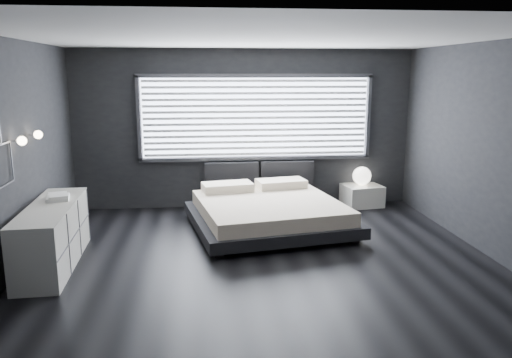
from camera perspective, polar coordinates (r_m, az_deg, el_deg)
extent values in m
plane|color=black|center=(6.58, 0.79, -9.25)|extent=(6.00, 6.00, 0.00)
plane|color=silver|center=(6.14, 0.87, 15.87)|extent=(6.00, 6.00, 0.00)
cube|color=black|center=(8.92, -1.29, 5.70)|extent=(6.00, 0.04, 2.80)
cube|color=black|center=(3.56, 6.14, -4.25)|extent=(6.00, 0.04, 2.80)
cube|color=black|center=(6.57, -26.15, 2.13)|extent=(0.04, 5.50, 2.80)
cube|color=black|center=(7.21, 25.27, 3.00)|extent=(0.04, 5.50, 2.80)
cube|color=white|center=(8.90, 0.00, 7.04)|extent=(4.00, 0.02, 1.38)
cube|color=#47474C|center=(8.89, -13.26, 6.72)|extent=(0.06, 0.08, 1.48)
cube|color=#47474C|center=(9.31, 12.71, 6.98)|extent=(0.06, 0.08, 1.48)
cube|color=#47474C|center=(8.83, 0.03, 11.75)|extent=(4.14, 0.08, 0.06)
cube|color=#47474C|center=(8.96, 0.02, 2.38)|extent=(4.14, 0.08, 0.06)
cube|color=silver|center=(8.84, 0.05, 7.01)|extent=(3.94, 0.03, 1.32)
cube|color=black|center=(8.93, -2.80, 0.29)|extent=(0.96, 0.16, 0.52)
cube|color=black|center=(9.04, 3.54, 0.43)|extent=(0.96, 0.16, 0.52)
cylinder|color=silver|center=(6.57, -25.76, 3.94)|extent=(0.10, 0.02, 0.02)
sphere|color=#FFE5B7|center=(6.55, -25.18, 3.97)|extent=(0.11, 0.11, 0.11)
cylinder|color=silver|center=(7.13, -24.18, 4.64)|extent=(0.10, 0.02, 0.02)
sphere|color=#FFE5B7|center=(7.11, -23.64, 4.67)|extent=(0.11, 0.11, 0.11)
cube|color=#47474C|center=(6.25, -27.04, 3.56)|extent=(0.01, 0.46, 0.02)
cube|color=#47474C|center=(6.33, -26.64, -0.56)|extent=(0.01, 0.46, 0.02)
cube|color=#47474C|center=(6.50, -26.14, 1.86)|extent=(0.01, 0.02, 0.46)
cube|color=black|center=(6.73, -4.31, -8.39)|extent=(0.15, 0.15, 0.08)
cube|color=black|center=(7.38, 11.09, -6.74)|extent=(0.15, 0.15, 0.08)
cube|color=black|center=(8.40, -6.85, -4.26)|extent=(0.15, 0.15, 0.08)
cube|color=black|center=(8.92, 5.87, -3.26)|extent=(0.15, 0.15, 0.08)
cube|color=black|center=(7.75, 1.52, -4.60)|extent=(2.66, 2.57, 0.17)
cube|color=beige|center=(7.70, 1.53, -3.26)|extent=(2.38, 2.38, 0.21)
cube|color=#EDE1C7|center=(8.30, -3.29, -0.91)|extent=(0.88, 0.58, 0.14)
cube|color=#EDE1C7|center=(8.56, 2.87, -0.51)|extent=(0.88, 0.58, 0.14)
cube|color=silver|center=(9.31, 12.01, -1.85)|extent=(0.74, 0.65, 0.38)
sphere|color=white|center=(9.27, 12.01, 0.36)|extent=(0.33, 0.33, 0.33)
cube|color=silver|center=(6.81, -22.20, -5.97)|extent=(0.62, 1.96, 0.78)
cube|color=#47474C|center=(6.75, -19.92, -5.95)|extent=(0.09, 1.92, 0.76)
cube|color=white|center=(6.99, -21.71, -2.00)|extent=(0.33, 0.40, 0.04)
cube|color=white|center=(6.96, -21.69, -1.74)|extent=(0.31, 0.36, 0.03)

